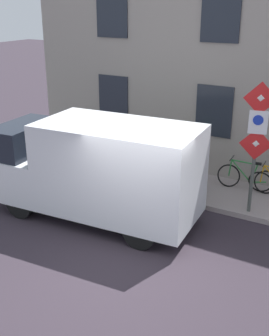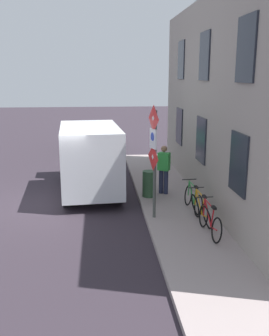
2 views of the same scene
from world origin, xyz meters
name	(u,v)px [view 1 (image 1 of 2)]	position (x,y,z in m)	size (l,w,h in m)	color
ground_plane	(126,258)	(0.00, 0.00, 0.00)	(80.00, 80.00, 0.00)	#302830
sidewalk_slab	(197,189)	(4.00, 0.00, 0.07)	(2.07, 14.63, 0.14)	gray
building_facade	(221,68)	(5.38, 0.00, 3.35)	(0.75, 12.63, 6.69)	#9D9289
sign_post_stacked	(257,134)	(3.17, -1.74, 2.20)	(0.20, 0.55, 3.18)	#474C47
delivery_van	(97,168)	(1.27, 1.57, 1.33)	(2.38, 5.46, 2.50)	silver
bicycle_green	(247,177)	(4.48, -1.28, 0.51)	(0.46, 1.72, 0.89)	black
pedestrian	(179,154)	(3.87, 0.56, 1.07)	(0.48, 0.42, 1.72)	#262B47
litter_bin	(179,178)	(3.31, 0.27, 0.59)	(0.44, 0.44, 0.90)	#2D5133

